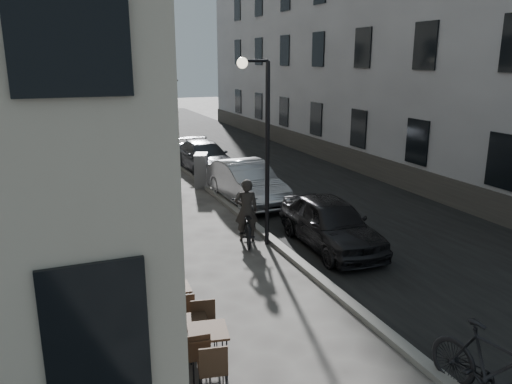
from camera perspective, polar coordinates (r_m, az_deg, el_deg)
ground at (r=9.49m, az=16.30°, el=-17.85°), size 120.00×120.00×0.00m
road at (r=24.44m, az=0.38°, el=3.07°), size 7.30×60.00×0.00m
kerb at (r=23.32m, az=-7.96°, el=2.49°), size 0.25×60.00×0.12m
streetlamp_near at (r=13.26m, az=0.63°, el=6.79°), size 0.90×0.28×5.09m
streetlamp_far at (r=24.72m, az=-10.22°, el=10.38°), size 0.90×0.28×5.09m
tree_near at (r=27.61m, az=-11.54°, el=13.90°), size 2.40×2.40×5.70m
tree_far at (r=33.52m, az=-13.50°, el=13.94°), size 2.40×2.40×5.70m
bistro_set_a at (r=8.60m, az=-5.48°, el=-17.20°), size 0.75×1.63×0.93m
bistro_set_b at (r=8.98m, az=-7.45°, el=-15.99°), size 0.65×1.50×0.87m
bistro_set_c at (r=10.25m, az=-9.13°, el=-12.06°), size 0.59×1.40×0.82m
utility_cabinet at (r=20.37m, az=-6.26°, el=2.50°), size 0.79×1.02×1.35m
bicycle at (r=14.21m, az=-1.11°, el=-3.47°), size 1.31×2.23×1.11m
cyclist_rider at (r=14.10m, az=-1.11°, el=-2.11°), size 0.76×0.61×1.81m
pedestrian_near at (r=11.99m, az=-12.61°, el=-5.49°), size 1.01×0.84×1.87m
pedestrian_mid at (r=16.64m, az=-12.15°, el=-0.02°), size 1.20×0.86×1.68m
pedestrian_far at (r=19.30m, az=-12.54°, el=1.95°), size 1.02×0.61×1.63m
car_near at (r=13.85m, az=8.54°, el=-3.51°), size 1.79×4.14×1.39m
car_mid at (r=18.04m, az=-1.11°, el=1.16°), size 1.79×4.54×1.47m
car_far at (r=23.09m, az=-5.89°, el=4.00°), size 2.11×4.76×1.36m
moped at (r=8.50m, az=25.42°, el=-17.89°), size 0.97×2.21×1.28m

